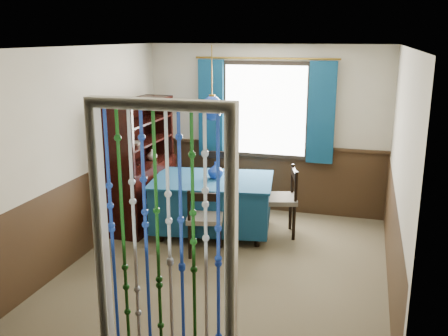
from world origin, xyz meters
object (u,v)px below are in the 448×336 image
(chair_left, at_px, (148,197))
(chair_right, at_px, (282,199))
(chair_far, at_px, (219,181))
(vase_sideboard, at_px, (152,154))
(pendant_lamp, at_px, (212,108))
(vase_table, at_px, (216,171))
(sideboard, at_px, (142,182))
(dining_table, at_px, (213,202))
(chair_near, at_px, (205,219))
(bowl_shelf, at_px, (135,143))

(chair_left, relative_size, chair_right, 0.95)
(chair_far, distance_m, vase_sideboard, 1.08)
(chair_left, distance_m, pendant_lamp, 1.53)
(vase_table, distance_m, vase_sideboard, 1.07)
(chair_left, relative_size, pendant_lamp, 0.94)
(sideboard, relative_size, vase_sideboard, 10.39)
(sideboard, relative_size, vase_table, 8.73)
(dining_table, height_order, chair_far, chair_far)
(chair_right, distance_m, vase_table, 0.96)
(chair_near, distance_m, vase_table, 0.86)
(chair_left, bearing_deg, chair_right, 87.16)
(vase_table, relative_size, bowl_shelf, 0.99)
(chair_left, xyz_separation_m, chair_right, (1.79, 0.35, 0.02))
(vase_table, bearing_deg, dining_table, -120.52)
(vase_sideboard, bearing_deg, chair_right, -3.41)
(sideboard, relative_size, pendant_lamp, 1.86)
(chair_far, bearing_deg, chair_left, 37.76)
(sideboard, bearing_deg, bowl_shelf, -76.86)
(chair_far, distance_m, chair_left, 1.17)
(chair_right, xyz_separation_m, vase_table, (-0.88, -0.14, 0.37))
(pendant_lamp, bearing_deg, chair_far, 99.93)
(chair_right, bearing_deg, chair_near, 123.29)
(vase_table, xyz_separation_m, bowl_shelf, (-1.03, -0.26, 0.37))
(dining_table, xyz_separation_m, chair_far, (-0.13, 0.75, 0.07))
(bowl_shelf, bearing_deg, sideboard, 102.11)
(bowl_shelf, bearing_deg, dining_table, 11.78)
(pendant_lamp, bearing_deg, vase_table, 59.48)
(sideboard, bearing_deg, chair_far, 36.89)
(chair_near, relative_size, vase_table, 4.28)
(dining_table, distance_m, bowl_shelf, 1.30)
(chair_far, distance_m, pendant_lamp, 1.42)
(dining_table, xyz_separation_m, vase_sideboard, (-1.00, 0.31, 0.53))
(dining_table, relative_size, vase_table, 8.56)
(dining_table, height_order, sideboard, sideboard)
(chair_far, bearing_deg, vase_sideboard, 14.30)
(chair_far, distance_m, bowl_shelf, 1.48)
(chair_right, distance_m, pendant_lamp, 1.53)
(dining_table, height_order, vase_table, vase_table)
(sideboard, xyz_separation_m, vase_sideboard, (0.06, 0.24, 0.36))
(chair_right, height_order, vase_sideboard, vase_sideboard)
(chair_right, bearing_deg, chair_far, 46.48)
(sideboard, distance_m, vase_sideboard, 0.43)
(chair_far, height_order, pendant_lamp, pendant_lamp)
(dining_table, relative_size, chair_right, 1.85)
(chair_far, distance_m, sideboard, 1.16)
(chair_left, xyz_separation_m, vase_sideboard, (-0.12, 0.46, 0.49))
(vase_sideboard, bearing_deg, bowl_shelf, -90.00)
(chair_near, bearing_deg, dining_table, 86.64)
(sideboard, bearing_deg, chair_right, 4.56)
(bowl_shelf, bearing_deg, chair_left, 24.44)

